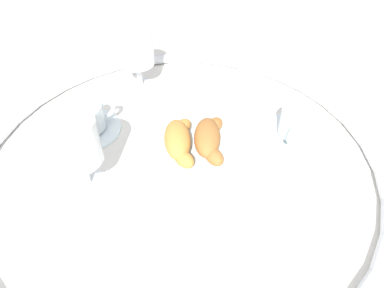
{
  "coord_description": "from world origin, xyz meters",
  "views": [
    {
      "loc": [
        0.44,
        -0.11,
        0.47
      ],
      "look_at": [
        -0.01,
        0.03,
        0.03
      ],
      "focal_mm": 32.71,
      "sensor_mm": 36.0,
      "label": 1
    }
  ],
  "objects_px": {
    "croissant_large": "(179,140)",
    "coffee_cup_near": "(298,125)",
    "croissant_small": "(209,138)",
    "juice_glass_right": "(76,145)",
    "juice_glass_left": "(136,51)",
    "pastry_plate": "(192,151)",
    "coffee_cup_far": "(86,120)"
  },
  "relations": [
    {
      "from": "croissant_large",
      "to": "coffee_cup_near",
      "type": "bearing_deg",
      "value": 87.86
    },
    {
      "from": "croissant_large",
      "to": "coffee_cup_near",
      "type": "xyz_separation_m",
      "value": [
        0.01,
        0.24,
        -0.02
      ]
    },
    {
      "from": "croissant_small",
      "to": "juice_glass_right",
      "type": "relative_size",
      "value": 0.92
    },
    {
      "from": "croissant_small",
      "to": "juice_glass_left",
      "type": "xyz_separation_m",
      "value": [
        -0.27,
        -0.08,
        0.05
      ]
    },
    {
      "from": "juice_glass_right",
      "to": "croissant_small",
      "type": "bearing_deg",
      "value": 92.08
    },
    {
      "from": "croissant_large",
      "to": "juice_glass_right",
      "type": "distance_m",
      "value": 0.18
    },
    {
      "from": "croissant_small",
      "to": "juice_glass_left",
      "type": "height_order",
      "value": "juice_glass_left"
    },
    {
      "from": "pastry_plate",
      "to": "croissant_large",
      "type": "bearing_deg",
      "value": -99.24
    },
    {
      "from": "croissant_small",
      "to": "juice_glass_right",
      "type": "bearing_deg",
      "value": -87.92
    },
    {
      "from": "pastry_plate",
      "to": "juice_glass_right",
      "type": "height_order",
      "value": "juice_glass_right"
    },
    {
      "from": "juice_glass_left",
      "to": "pastry_plate",
      "type": "bearing_deg",
      "value": 10.78
    },
    {
      "from": "pastry_plate",
      "to": "juice_glass_right",
      "type": "relative_size",
      "value": 1.62
    },
    {
      "from": "croissant_small",
      "to": "coffee_cup_near",
      "type": "relative_size",
      "value": 0.95
    },
    {
      "from": "coffee_cup_far",
      "to": "juice_glass_left",
      "type": "height_order",
      "value": "juice_glass_left"
    },
    {
      "from": "juice_glass_left",
      "to": "coffee_cup_near",
      "type": "bearing_deg",
      "value": 44.97
    },
    {
      "from": "croissant_small",
      "to": "croissant_large",
      "type": "bearing_deg",
      "value": -99.94
    },
    {
      "from": "croissant_small",
      "to": "coffee_cup_far",
      "type": "distance_m",
      "value": 0.25
    },
    {
      "from": "croissant_large",
      "to": "croissant_small",
      "type": "bearing_deg",
      "value": 80.06
    },
    {
      "from": "coffee_cup_far",
      "to": "juice_glass_right",
      "type": "distance_m",
      "value": 0.16
    },
    {
      "from": "coffee_cup_far",
      "to": "juice_glass_left",
      "type": "xyz_separation_m",
      "value": [
        -0.13,
        0.13,
        0.07
      ]
    },
    {
      "from": "coffee_cup_near",
      "to": "coffee_cup_far",
      "type": "height_order",
      "value": "same"
    },
    {
      "from": "coffee_cup_near",
      "to": "juice_glass_left",
      "type": "distance_m",
      "value": 0.38
    },
    {
      "from": "pastry_plate",
      "to": "croissant_large",
      "type": "relative_size",
      "value": 1.69
    },
    {
      "from": "juice_glass_left",
      "to": "coffee_cup_far",
      "type": "bearing_deg",
      "value": -45.47
    },
    {
      "from": "pastry_plate",
      "to": "coffee_cup_near",
      "type": "height_order",
      "value": "coffee_cup_near"
    },
    {
      "from": "pastry_plate",
      "to": "croissant_large",
      "type": "xyz_separation_m",
      "value": [
        -0.0,
        -0.02,
        0.03
      ]
    },
    {
      "from": "croissant_small",
      "to": "juice_glass_left",
      "type": "distance_m",
      "value": 0.28
    },
    {
      "from": "croissant_large",
      "to": "juice_glass_right",
      "type": "bearing_deg",
      "value": -84.1
    },
    {
      "from": "pastry_plate",
      "to": "juice_glass_right",
      "type": "distance_m",
      "value": 0.21
    },
    {
      "from": "pastry_plate",
      "to": "juice_glass_left",
      "type": "xyz_separation_m",
      "value": [
        -0.26,
        -0.05,
        0.08
      ]
    },
    {
      "from": "croissant_large",
      "to": "juice_glass_left",
      "type": "height_order",
      "value": "juice_glass_left"
    },
    {
      "from": "croissant_small",
      "to": "coffee_cup_far",
      "type": "bearing_deg",
      "value": -122.79
    }
  ]
}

